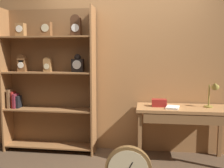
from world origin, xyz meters
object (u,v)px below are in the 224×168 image
(bookshelf, at_px, (49,79))
(toolbox_small, at_px, (159,103))
(desk_lamp, at_px, (213,91))
(workbench, at_px, (183,115))
(open_repair_manual, at_px, (173,107))

(bookshelf, height_order, toolbox_small, bookshelf)
(desk_lamp, height_order, toolbox_small, desk_lamp)
(workbench, xyz_separation_m, open_repair_manual, (-0.14, -0.07, 0.11))
(desk_lamp, height_order, open_repair_manual, desk_lamp)
(bookshelf, xyz_separation_m, open_repair_manual, (1.83, -0.25, -0.34))
(bookshelf, distance_m, desk_lamp, 2.37)
(open_repair_manual, bearing_deg, workbench, 41.08)
(workbench, relative_size, open_repair_manual, 5.66)
(workbench, height_order, desk_lamp, desk_lamp)
(toolbox_small, bearing_deg, workbench, -4.14)
(desk_lamp, bearing_deg, toolbox_small, -179.96)
(workbench, height_order, open_repair_manual, open_repair_manual)
(bookshelf, distance_m, workbench, 2.03)
(desk_lamp, bearing_deg, open_repair_manual, -169.66)
(bookshelf, distance_m, open_repair_manual, 1.87)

